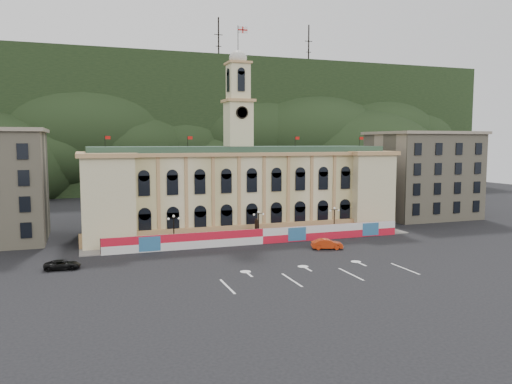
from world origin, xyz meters
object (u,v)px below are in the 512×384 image
object	(u,v)px
statue	(257,233)
black_suv	(62,265)
red_sedan	(327,244)
lamp_center	(259,223)

from	to	relation	value
statue	black_suv	distance (m)	31.51
statue	red_sedan	world-z (taller)	statue
lamp_center	red_sedan	xyz separation A→B (m)	(7.99, -8.91, -2.29)
lamp_center	black_suv	world-z (taller)	lamp_center
lamp_center	red_sedan	distance (m)	12.18
red_sedan	black_suv	xyz separation A→B (m)	(-37.99, 0.29, -0.16)
statue	red_sedan	size ratio (longest dim) A/B	0.74
lamp_center	red_sedan	size ratio (longest dim) A/B	1.02
statue	lamp_center	xyz separation A→B (m)	(0.00, -1.00, 1.89)
lamp_center	black_suv	distance (m)	31.31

